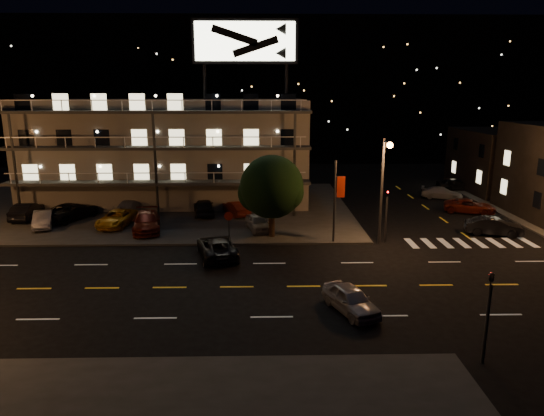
{
  "coord_description": "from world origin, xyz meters",
  "views": [
    {
      "loc": [
        -0.49,
        -27.02,
        11.41
      ],
      "look_at": [
        0.28,
        8.0,
        2.9
      ],
      "focal_mm": 32.0,
      "sensor_mm": 36.0,
      "label": 1
    }
  ],
  "objects_px": {
    "lot_car_4": "(258,222)",
    "lot_car_2": "(117,218)",
    "road_car_east": "(351,300)",
    "road_car_west": "(217,247)",
    "lot_car_7": "(129,207)",
    "tree": "(271,189)",
    "side_car_0": "(494,226)"
  },
  "relations": [
    {
      "from": "lot_car_4",
      "to": "lot_car_2",
      "type": "bearing_deg",
      "value": 157.78
    },
    {
      "from": "road_car_east",
      "to": "road_car_west",
      "type": "bearing_deg",
      "value": 110.04
    },
    {
      "from": "lot_car_7",
      "to": "tree",
      "type": "bearing_deg",
      "value": 151.33
    },
    {
      "from": "lot_car_7",
      "to": "side_car_0",
      "type": "height_order",
      "value": "lot_car_7"
    },
    {
      "from": "lot_car_4",
      "to": "lot_car_7",
      "type": "bearing_deg",
      "value": 140.31
    },
    {
      "from": "side_car_0",
      "to": "road_car_west",
      "type": "xyz_separation_m",
      "value": [
        -21.94,
        -4.8,
        0.0
      ]
    },
    {
      "from": "lot_car_2",
      "to": "lot_car_7",
      "type": "xyz_separation_m",
      "value": [
        0.01,
        4.01,
        0.01
      ]
    },
    {
      "from": "lot_car_2",
      "to": "road_car_east",
      "type": "xyz_separation_m",
      "value": [
        17.06,
        -16.61,
        -0.13
      ]
    },
    {
      "from": "lot_car_7",
      "to": "lot_car_2",
      "type": "bearing_deg",
      "value": 90.4
    },
    {
      "from": "lot_car_2",
      "to": "side_car_0",
      "type": "bearing_deg",
      "value": 3.29
    },
    {
      "from": "lot_car_7",
      "to": "road_car_east",
      "type": "xyz_separation_m",
      "value": [
        17.05,
        -20.62,
        -0.14
      ]
    },
    {
      "from": "lot_car_7",
      "to": "road_car_west",
      "type": "relative_size",
      "value": 0.89
    },
    {
      "from": "tree",
      "to": "road_car_east",
      "type": "relative_size",
      "value": 1.61
    },
    {
      "from": "tree",
      "to": "lot_car_2",
      "type": "bearing_deg",
      "value": 165.77
    },
    {
      "from": "lot_car_2",
      "to": "road_car_west",
      "type": "distance_m",
      "value": 12.02
    },
    {
      "from": "lot_car_4",
      "to": "lot_car_7",
      "type": "relative_size",
      "value": 0.82
    },
    {
      "from": "side_car_0",
      "to": "road_car_east",
      "type": "xyz_separation_m",
      "value": [
        -14.1,
        -13.7,
        -0.04
      ]
    },
    {
      "from": "lot_car_4",
      "to": "side_car_0",
      "type": "xyz_separation_m",
      "value": [
        19.12,
        -1.35,
        -0.07
      ]
    },
    {
      "from": "side_car_0",
      "to": "road_car_east",
      "type": "bearing_deg",
      "value": 150.15
    },
    {
      "from": "lot_car_7",
      "to": "road_car_west",
      "type": "xyz_separation_m",
      "value": [
        9.21,
        -11.72,
        -0.1
      ]
    },
    {
      "from": "tree",
      "to": "lot_car_7",
      "type": "bearing_deg",
      "value": 150.76
    },
    {
      "from": "tree",
      "to": "lot_car_4",
      "type": "distance_m",
      "value": 3.81
    },
    {
      "from": "tree",
      "to": "lot_car_4",
      "type": "height_order",
      "value": "tree"
    },
    {
      "from": "side_car_0",
      "to": "road_car_east",
      "type": "relative_size",
      "value": 1.09
    },
    {
      "from": "lot_car_2",
      "to": "road_car_east",
      "type": "bearing_deg",
      "value": -35.6
    },
    {
      "from": "lot_car_4",
      "to": "lot_car_7",
      "type": "distance_m",
      "value": 13.26
    },
    {
      "from": "tree",
      "to": "road_car_west",
      "type": "xyz_separation_m",
      "value": [
        -3.89,
        -4.38,
        -3.27
      ]
    },
    {
      "from": "lot_car_2",
      "to": "lot_car_4",
      "type": "relative_size",
      "value": 1.26
    },
    {
      "from": "tree",
      "to": "road_car_east",
      "type": "bearing_deg",
      "value": -73.44
    },
    {
      "from": "tree",
      "to": "side_car_0",
      "type": "height_order",
      "value": "tree"
    },
    {
      "from": "road_car_west",
      "to": "lot_car_2",
      "type": "bearing_deg",
      "value": -53.56
    },
    {
      "from": "lot_car_4",
      "to": "side_car_0",
      "type": "relative_size",
      "value": 0.86
    }
  ]
}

